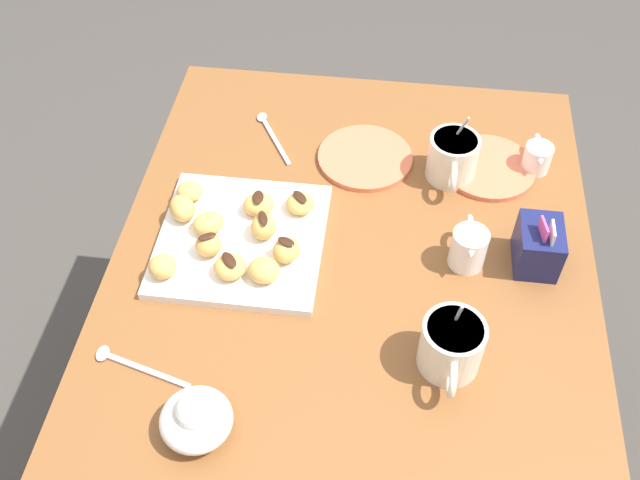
{
  "coord_description": "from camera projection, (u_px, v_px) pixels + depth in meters",
  "views": [
    {
      "loc": [
        0.79,
        0.04,
        1.68
      ],
      "look_at": [
        0.0,
        -0.06,
        0.76
      ],
      "focal_mm": 40.37,
      "sensor_mm": 36.0,
      "label": 1
    }
  ],
  "objects": [
    {
      "name": "saucer_coral_right",
      "position": [
        488.0,
        167.0,
        1.36
      ],
      "size": [
        0.18,
        0.18,
        0.01
      ],
      "primitive_type": "cylinder",
      "color": "#E5704C",
      "rests_on": "dining_table"
    },
    {
      "name": "chocolate_drizzle_7",
      "position": [
        229.0,
        260.0,
        1.15
      ],
      "size": [
        0.04,
        0.04,
        0.0
      ],
      "primitive_type": "ellipsoid",
      "rotation": [
        0.0,
        0.0,
        0.67
      ],
      "color": "#381E11",
      "rests_on": "beignet_7"
    },
    {
      "name": "chocolate_drizzle_1",
      "position": [
        263.0,
        218.0,
        1.2
      ],
      "size": [
        0.04,
        0.03,
        0.0
      ],
      "primitive_type": "ellipsoid",
      "rotation": [
        0.0,
        0.0,
        3.5
      ],
      "color": "#381E11",
      "rests_on": "beignet_1"
    },
    {
      "name": "coffee_mug_cream_left",
      "position": [
        453.0,
        157.0,
        1.31
      ],
      "size": [
        0.13,
        0.09,
        0.13
      ],
      "color": "silver",
      "rests_on": "dining_table"
    },
    {
      "name": "saucer_coral_left",
      "position": [
        364.0,
        157.0,
        1.37
      ],
      "size": [
        0.18,
        0.18,
        0.01
      ],
      "primitive_type": "cylinder",
      "color": "#E5704C",
      "rests_on": "dining_table"
    },
    {
      "name": "beignet_9",
      "position": [
        264.0,
        270.0,
        1.16
      ],
      "size": [
        0.07,
        0.07,
        0.03
      ],
      "primitive_type": "ellipsoid",
      "rotation": [
        0.0,
        0.0,
        1.21
      ],
      "color": "#DBA351",
      "rests_on": "pastry_plate_square"
    },
    {
      "name": "chocolate_drizzle_5",
      "position": [
        258.0,
        197.0,
        1.24
      ],
      "size": [
        0.03,
        0.02,
        0.0
      ],
      "primitive_type": "ellipsoid",
      "rotation": [
        0.0,
        0.0,
        0.12
      ],
      "color": "#381E11",
      "rests_on": "beignet_5"
    },
    {
      "name": "beignet_0",
      "position": [
        163.0,
        266.0,
        1.16
      ],
      "size": [
        0.06,
        0.06,
        0.04
      ],
      "primitive_type": "ellipsoid",
      "rotation": [
        0.0,
        0.0,
        2.18
      ],
      "color": "#DBA351",
      "rests_on": "pastry_plate_square"
    },
    {
      "name": "ice_cream_bowl",
      "position": [
        196.0,
        418.0,
        0.99
      ],
      "size": [
        0.1,
        0.1,
        0.08
      ],
      "color": "white",
      "rests_on": "dining_table"
    },
    {
      "name": "ground_plane",
      "position": [
        343.0,
        439.0,
        1.79
      ],
      "size": [
        8.0,
        8.0,
        0.0
      ],
      "primitive_type": "plane",
      "color": "#423D38"
    },
    {
      "name": "beignet_3",
      "position": [
        208.0,
        224.0,
        1.23
      ],
      "size": [
        0.07,
        0.07,
        0.03
      ],
      "primitive_type": "ellipsoid",
      "rotation": [
        0.0,
        0.0,
        5.37
      ],
      "color": "#DBA351",
      "rests_on": "pastry_plate_square"
    },
    {
      "name": "beignet_10",
      "position": [
        287.0,
        250.0,
        1.18
      ],
      "size": [
        0.06,
        0.06,
        0.04
      ],
      "primitive_type": "ellipsoid",
      "rotation": [
        0.0,
        0.0,
        1.11
      ],
      "color": "#DBA351",
      "rests_on": "pastry_plate_square"
    },
    {
      "name": "pastry_plate_square",
      "position": [
        241.0,
        240.0,
        1.23
      ],
      "size": [
        0.28,
        0.28,
        0.02
      ],
      "primitive_type": "cube",
      "color": "white",
      "rests_on": "dining_table"
    },
    {
      "name": "chocolate_drizzle_4",
      "position": [
        207.0,
        236.0,
        1.17
      ],
      "size": [
        0.03,
        0.03,
        0.0
      ],
      "primitive_type": "ellipsoid",
      "rotation": [
        0.0,
        0.0,
        5.22
      ],
      "color": "#381E11",
      "rests_on": "beignet_4"
    },
    {
      "name": "beignet_7",
      "position": [
        230.0,
        267.0,
        1.16
      ],
      "size": [
        0.07,
        0.07,
        0.03
      ],
      "primitive_type": "ellipsoid",
      "rotation": [
        0.0,
        0.0,
        0.43
      ],
      "color": "#DBA351",
      "rests_on": "pastry_plate_square"
    },
    {
      "name": "beignet_8",
      "position": [
        190.0,
        191.0,
        1.28
      ],
      "size": [
        0.06,
        0.06,
        0.03
      ],
      "primitive_type": "ellipsoid",
      "rotation": [
        0.0,
        0.0,
        5.95
      ],
      "color": "#DBA351",
      "rests_on": "pastry_plate_square"
    },
    {
      "name": "loose_spoon_near_saucer",
      "position": [
        130.0,
        364.0,
        1.08
      ],
      "size": [
        0.06,
        0.16,
        0.01
      ],
      "color": "silver",
      "rests_on": "dining_table"
    },
    {
      "name": "sugar_caddy",
      "position": [
        538.0,
        246.0,
        1.18
      ],
      "size": [
        0.09,
        0.07,
        0.11
      ],
      "color": "#191E51",
      "rests_on": "dining_table"
    },
    {
      "name": "chocolate_drizzle_10",
      "position": [
        286.0,
        242.0,
        1.17
      ],
      "size": [
        0.03,
        0.04,
        0.0
      ],
      "primitive_type": "ellipsoid",
      "rotation": [
        0.0,
        0.0,
        1.16
      ],
      "color": "#381E11",
      "rests_on": "beignet_10"
    },
    {
      "name": "coffee_mug_cream_right",
      "position": [
        452.0,
        345.0,
        1.05
      ],
      "size": [
        0.13,
        0.09,
        0.14
      ],
      "color": "silver",
      "rests_on": "dining_table"
    },
    {
      "name": "chocolate_drizzle_2",
      "position": [
        300.0,
        197.0,
        1.25
      ],
      "size": [
        0.04,
        0.04,
        0.0
      ],
      "primitive_type": "ellipsoid",
      "rotation": [
        0.0,
        0.0,
        3.85
      ],
      "color": "#381E11",
      "rests_on": "beignet_2"
    },
    {
      "name": "chocolate_sauce_pitcher",
      "position": [
        537.0,
        156.0,
        1.34
      ],
      "size": [
        0.09,
        0.05,
        0.06
      ],
      "color": "white",
      "rests_on": "dining_table"
    },
    {
      "name": "dining_table",
      "position": [
        351.0,
        297.0,
        1.34
      ],
      "size": [
        0.96,
        0.81,
        0.74
      ],
      "color": "brown",
      "rests_on": "ground_plane"
    },
    {
      "name": "loose_spoon_by_plate",
      "position": [
        270.0,
        132.0,
        1.43
      ],
      "size": [
        0.15,
        0.09,
        0.01
      ],
      "color": "silver",
      "rests_on": "dining_table"
    },
    {
      "name": "beignet_1",
      "position": [
        264.0,
        226.0,
        1.22
      ],
      "size": [
        0.05,
        0.05,
        0.04
      ],
      "primitive_type": "ellipsoid",
      "rotation": [
        0.0,
        0.0,
        3.05
      ],
      "color": "#DBA351",
      "rests_on": "pastry_plate_square"
    },
    {
      "name": "beignet_6",
      "position": [
        182.0,
        208.0,
        1.24
      ],
      "size": [
        0.07,
        0.07,
        0.04
      ],
      "primitive_type": "ellipsoid",
      "rotation": [
        0.0,
        0.0,
        0.57
      ],
      "color": "#DBA351",
      "rests_on": "pastry_plate_square"
    },
    {
      "name": "beignet_5",
      "position": [
        259.0,
        205.0,
        1.25
      ],
      "size": [
        0.06,
        0.06,
        0.04
      ],
      "primitive_type": "ellipsoid",
      "rotation": [
        0.0,
        0.0,
        0.25
      ],
      "color": "#DBA351",
      "rests_on": "pastry_plate_square"
    },
    {
      "name": "cream_pitcher_white",
      "position": [
        469.0,
        246.0,
        1.18
      ],
      "size": [
        0.1,
        0.06,
        0.07
      ],
      "color": "white",
      "rests_on": "dining_table"
    },
    {
      "name": "beignet_4",
      "position": [
        208.0,
        245.0,
        1.19
      ],
      "size": [
        0.05,
        0.06,
        0.04
      ],
      "primitive_type": "ellipsoid",
      "rotation": [
        0.0,
        0.0,
        5.05
      ],
      "color": "#DBA351",
      "rests_on": "pastry_plate_square"
    },
    {
      "name": "beignet_2",
      "position": [
        300.0,
        203.0,
        1.26
      ],
      "size": [
        0.07,
        0.07,
        0.03
      ],
      "primitive_type": "ellipsoid",
      "rotation": [
        0.0,
        0.0,
        3.88
      ],
      "color": "#DBA351",
      "rests_on": "pastry_plate_square"
    }
  ]
}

